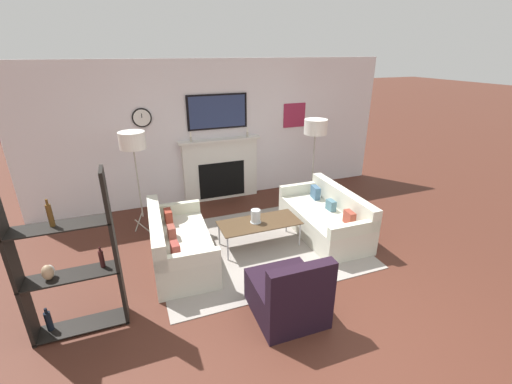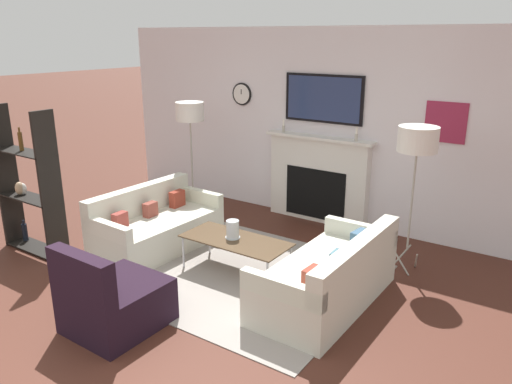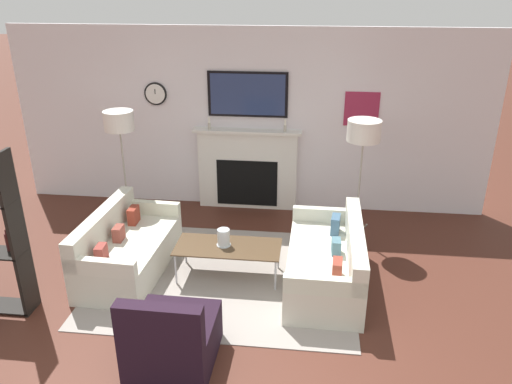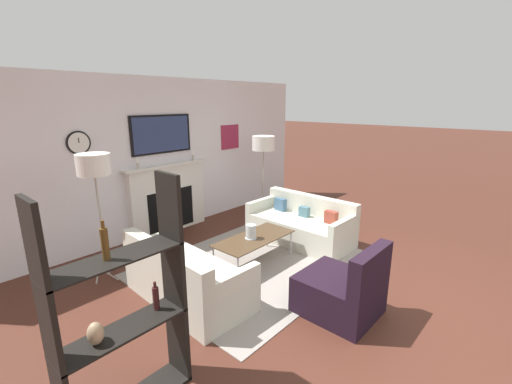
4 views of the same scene
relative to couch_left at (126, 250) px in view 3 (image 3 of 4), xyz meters
name	(u,v)px [view 3 (image 3 of 4)]	position (x,y,z in m)	size (l,w,h in m)	color
fireplace_wall	(248,129)	(1.20, 2.15, 0.95)	(7.12, 0.28, 2.70)	silver
area_rug	(226,276)	(1.20, 0.00, -0.27)	(3.01, 2.40, 0.01)	gray
couch_left	(126,250)	(0.00, 0.00, 0.00)	(0.86, 1.64, 0.77)	beige
couch_right	(328,263)	(2.40, 0.00, -0.01)	(0.85, 1.75, 0.74)	beige
armchair	(172,340)	(0.98, -1.52, 0.00)	(0.75, 0.83, 0.85)	black
coffee_table	(228,248)	(1.24, 0.02, 0.10)	(1.24, 0.55, 0.41)	#4C3823
hurricane_candle	(224,238)	(1.18, 0.04, 0.22)	(0.17, 0.17, 0.21)	silver
floor_lamp_left	(119,122)	(-0.40, 1.18, 1.25)	(0.40, 0.40, 1.69)	#9E998E
floor_lamp_right	(364,132)	(2.81, 1.18, 1.23)	(0.43, 0.43, 1.67)	#9E998E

